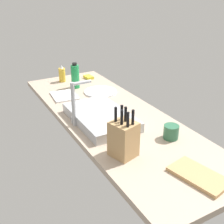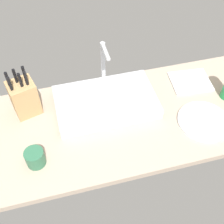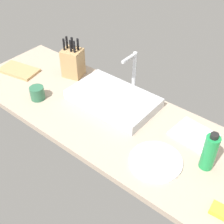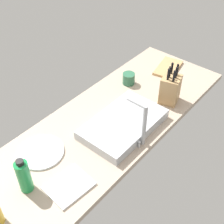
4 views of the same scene
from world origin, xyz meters
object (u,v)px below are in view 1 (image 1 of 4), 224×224
Objects in this scene: dinner_plate at (100,92)px; dish_towel at (64,96)px; soap_bottle at (62,74)px; water_bottle at (75,76)px; coffee_mug at (171,132)px; knife_block at (124,138)px; dish_sponge at (88,77)px; sink_basin at (100,117)px; faucet at (75,101)px; cutting_board at (199,176)px.

dish_towel is (5.69, 27.69, 0.00)cm from dinner_plate.
soap_bottle is 20.18cm from water_bottle.
dish_towel is 92.58cm from coffee_mug.
knife_block is at bearing 174.11° from soap_bottle.
dinner_plate is (-19.43, -12.69, -9.04)cm from water_bottle.
knife_block reaches higher than dish_sponge.
soap_bottle is 0.68× the size of dish_towel.
sink_basin is 84.47cm from dish_sponge.
soap_bottle is (80.00, -20.50, -9.62)cm from faucet.
faucet is 50.22cm from dish_towel.
dish_towel is at bearing 19.00° from coffee_mug.
dish_towel is at bearing 5.97° from sink_basin.
dish_towel is at bearing 132.48° from water_bottle.
dinner_plate is at bearing -156.47° from soap_bottle.
knife_block is (-39.09, 7.04, 6.73)cm from sink_basin.
dish_sponge is (118.56, -35.63, -8.50)cm from knife_block.
knife_block is at bearing 169.79° from sink_basin.
faucet is 1.05× the size of cutting_board.
knife_block reaches higher than dinner_plate.
dish_towel is 2.37× the size of dish_sponge.
cutting_board is 3.07× the size of coffee_mug.
sink_basin is 1.94× the size of knife_block.
dish_towel is (88.92, -1.83, -9.10)cm from knife_block.
sink_basin is at bearing -174.03° from dish_towel.
soap_bottle is at bearing -14.38° from faucet.
faucet is 1.05× the size of knife_block.
knife_block is at bearing 92.57° from coffee_mug.
coffee_mug is at bearing -146.52° from sink_basin.
dinner_plate is 2.99× the size of coffee_mug.
sink_basin is 20.04cm from faucet.
knife_block is 104.03cm from water_bottle.
dish_sponge is (79.47, -28.59, -1.77)cm from sink_basin.
dish_sponge is (29.64, -33.80, 0.60)cm from dish_towel.
water_bottle is (134.69, 3.59, 8.74)cm from cutting_board.
dish_towel is at bearing 162.05° from soap_bottle.
knife_block is 39.00cm from cutting_board.
dish_towel is 2.51× the size of coffee_mug.
coffee_mug is at bearing -170.88° from soap_bottle.
dish_sponge is (76.45, -43.55, -14.76)cm from faucet.
faucet is 1.08× the size of dinner_plate.
coffee_mug is at bearing -178.30° from dinner_plate.
sink_basin is at bearing 160.21° from dish_sponge.
dinner_plate is 28.27cm from dish_towel.
faucet reaches higher than dish_sponge.
faucet reaches higher than dish_towel.
knife_block reaches higher than coffee_mug.
coffee_mug is at bearing -135.58° from faucet.
water_bottle is at bearing -47.52° from dish_towel.
dish_sponge is at bearing -29.67° from faucet.
sink_basin reaches higher than dish_towel.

